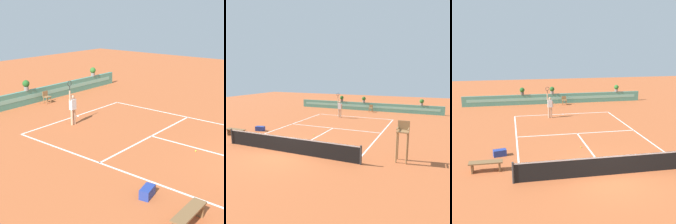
{
  "view_description": "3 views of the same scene",
  "coord_description": "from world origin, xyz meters",
  "views": [
    {
      "loc": [
        -13.9,
        -2.2,
        6.26
      ],
      "look_at": [
        -0.5,
        8.64,
        1.0
      ],
      "focal_mm": 53.46,
      "sensor_mm": 36.0,
      "label": 1
    },
    {
      "loc": [
        7.46,
        -10.15,
        4.52
      ],
      "look_at": [
        -0.5,
        8.64,
        1.0
      ],
      "focal_mm": 35.36,
      "sensor_mm": 36.0,
      "label": 2
    },
    {
      "loc": [
        -4.36,
        -11.85,
        6.13
      ],
      "look_at": [
        -0.5,
        8.64,
        1.0
      ],
      "focal_mm": 46.11,
      "sensor_mm": 36.0,
      "label": 3
    }
  ],
  "objects": [
    {
      "name": "ground_plane",
      "position": [
        0.0,
        6.0,
        0.0
      ],
      "size": [
        60.0,
        60.0,
        0.0
      ],
      "primitive_type": "plane",
      "color": "#B2562D"
    },
    {
      "name": "court_lines",
      "position": [
        0.0,
        6.72,
        0.0
      ],
      "size": [
        8.32,
        11.94,
        0.01
      ],
      "color": "white",
      "rests_on": "ground"
    },
    {
      "name": "back_wall_barrier",
      "position": [
        0.0,
        16.39,
        0.5
      ],
      "size": [
        18.0,
        0.21,
        1.0
      ],
      "color": "#4C8E7A",
      "rests_on": "ground"
    },
    {
      "name": "ball_kid_chair",
      "position": [
        0.85,
        15.66,
        0.48
      ],
      "size": [
        0.44,
        0.44,
        0.85
      ],
      "color": "olive",
      "rests_on": "ground"
    },
    {
      "name": "bench_courtside",
      "position": [
        -5.69,
        1.46,
        0.38
      ],
      "size": [
        1.6,
        0.44,
        0.51
      ],
      "color": "brown",
      "rests_on": "ground"
    },
    {
      "name": "gear_bag",
      "position": [
        -5.09,
        3.33,
        0.18
      ],
      "size": [
        0.76,
        0.49,
        0.36
      ],
      "primitive_type": "cube",
      "rotation": [
        0.0,
        0.0,
        0.19
      ],
      "color": "navy",
      "rests_on": "ground"
    },
    {
      "name": "tennis_player",
      "position": [
        -1.25,
        10.88,
        1.05
      ],
      "size": [
        0.62,
        0.23,
        2.58
      ],
      "color": "tan",
      "rests_on": "ground"
    },
    {
      "name": "tennis_ball_near_baseline",
      "position": [
        -0.4,
        3.73,
        0.03
      ],
      "size": [
        0.07,
        0.07,
        0.07
      ],
      "primitive_type": "sphere",
      "color": "#CCE033",
      "rests_on": "ground"
    },
    {
      "name": "potted_plant_far_right",
      "position": [
        6.54,
        16.39,
        1.41
      ],
      "size": [
        0.48,
        0.48,
        0.72
      ],
      "color": "gray",
      "rests_on": "back_wall_barrier"
    },
    {
      "name": "potted_plant_centre",
      "position": [
        -0.26,
        16.39,
        1.41
      ],
      "size": [
        0.48,
        0.48,
        0.72
      ],
      "color": "gray",
      "rests_on": "back_wall_barrier"
    }
  ]
}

